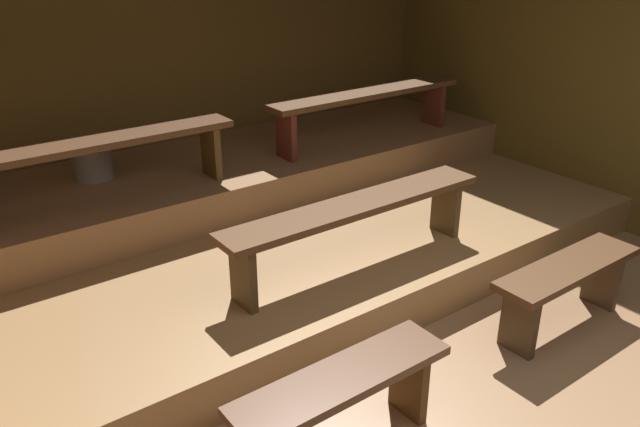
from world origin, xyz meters
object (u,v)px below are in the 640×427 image
(bench_floor_right, at_px, (567,280))
(pail_middle, at_px, (93,163))
(bench_middle_left, at_px, (95,151))
(bench_floor_left, at_px, (342,394))
(bench_lower_center, at_px, (356,214))
(bench_middle_right, at_px, (367,100))

(bench_floor_right, distance_m, pail_middle, 3.29)
(bench_floor_right, distance_m, bench_middle_left, 3.03)
(bench_floor_right, height_order, bench_middle_left, bench_middle_left)
(bench_floor_left, distance_m, bench_lower_center, 1.31)
(bench_floor_right, distance_m, bench_lower_center, 1.31)
(bench_lower_center, relative_size, bench_middle_right, 0.99)
(bench_middle_right, bearing_deg, bench_floor_right, -97.49)
(bench_floor_left, bearing_deg, pail_middle, 93.96)
(bench_floor_right, relative_size, bench_lower_center, 0.59)
(bench_lower_center, xyz_separation_m, bench_middle_right, (1.14, 1.26, 0.29))
(pail_middle, bearing_deg, bench_middle_left, -102.47)
(bench_floor_left, height_order, bench_middle_right, bench_middle_right)
(bench_lower_center, bearing_deg, bench_middle_right, 47.77)
(bench_floor_left, distance_m, bench_floor_right, 1.70)
(bench_floor_left, bearing_deg, bench_middle_right, 47.83)
(bench_middle_right, bearing_deg, bench_lower_center, -132.23)
(bench_floor_right, height_order, bench_lower_center, bench_lower_center)
(bench_floor_left, height_order, bench_floor_right, same)
(bench_middle_left, xyz_separation_m, pail_middle, (0.10, 0.47, -0.24))
(bench_floor_right, height_order, pail_middle, pail_middle)
(bench_lower_center, distance_m, bench_middle_left, 1.72)
(pail_middle, bearing_deg, bench_middle_right, -12.22)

